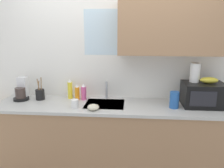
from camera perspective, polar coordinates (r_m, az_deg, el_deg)
The scene contains 14 objects.
kitchen_wall_assembly at distance 2.89m, azimuth 3.49°, elevation 5.64°, with size 3.53×0.42×2.50m.
counter_unit at distance 2.89m, azimuth -0.03°, elevation -13.46°, with size 2.76×0.63×0.90m.
sink_faucet at distance 2.92m, azimuth -1.35°, elevation -1.52°, with size 0.03×0.03×0.22m, color #B2B5BA.
microwave at distance 2.83m, azimuth 21.70°, elevation -2.45°, with size 0.46×0.35×0.27m.
banana_bunch at distance 2.81m, azimuth 22.98°, elevation 0.88°, with size 0.20×0.11×0.07m, color gold.
paper_towel_roll at distance 2.80m, azimuth 19.90°, elevation 2.68°, with size 0.11×0.11×0.22m, color white.
coffee_maker at distance 3.09m, azimuth -21.51°, elevation -1.70°, with size 0.19×0.21×0.28m.
dish_soap_bottle_pink at distance 2.89m, azimuth -7.05°, elevation -2.08°, with size 0.07×0.07×0.20m.
dish_soap_bottle_orange at distance 2.91m, azimuth -8.64°, elevation -2.09°, with size 0.06×0.06×0.20m.
dish_soap_bottle_yellow at distance 2.97m, azimuth -10.38°, elevation -1.34°, with size 0.06×0.06×0.25m.
cereal_canister at distance 2.67m, azimuth 15.23°, elevation -3.82°, with size 0.10×0.10×0.19m, color #2659A5.
mug_white at distance 2.63m, azimuth -9.21°, elevation -4.83°, with size 0.08×0.08×0.10m, color white.
utensil_crock at distance 3.02m, azimuth -17.44°, elevation -2.42°, with size 0.11×0.11×0.28m.
small_bowl at distance 2.54m, azimuth -4.68°, elevation -5.76°, with size 0.13×0.13×0.07m, color beige.
Camera 1 is at (0.22, -2.56, 1.78)m, focal length 36.80 mm.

